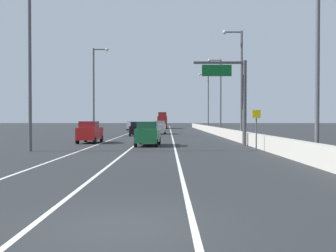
# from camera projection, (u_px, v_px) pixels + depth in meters

# --- Properties ---
(ground_plane) EXTENTS (320.00, 320.00, 0.00)m
(ground_plane) POSITION_uv_depth(u_px,v_px,m) (163.00, 131.00, 71.93)
(ground_plane) COLOR #26282B
(lane_stripe_left) EXTENTS (0.16, 130.00, 0.00)m
(lane_stripe_left) POSITION_uv_depth(u_px,v_px,m) (130.00, 133.00, 62.94)
(lane_stripe_left) COLOR silver
(lane_stripe_left) RESTS_ON ground_plane
(lane_stripe_center) EXTENTS (0.16, 130.00, 0.00)m
(lane_stripe_center) POSITION_uv_depth(u_px,v_px,m) (151.00, 133.00, 62.94)
(lane_stripe_center) COLOR silver
(lane_stripe_center) RESTS_ON ground_plane
(lane_stripe_right) EXTENTS (0.16, 130.00, 0.00)m
(lane_stripe_right) POSITION_uv_depth(u_px,v_px,m) (171.00, 133.00, 62.94)
(lane_stripe_right) COLOR silver
(lane_stripe_right) RESTS_ON ground_plane
(jersey_barrier_right) EXTENTS (0.60, 120.00, 1.10)m
(jersey_barrier_right) POSITION_uv_depth(u_px,v_px,m) (225.00, 133.00, 47.93)
(jersey_barrier_right) COLOR #B2ADA3
(jersey_barrier_right) RESTS_ON ground_plane
(overhead_sign_gantry) EXTENTS (4.68, 0.36, 7.50)m
(overhead_sign_gantry) POSITION_uv_depth(u_px,v_px,m) (236.00, 92.00, 32.50)
(overhead_sign_gantry) COLOR #47474C
(overhead_sign_gantry) RESTS_ON ground_plane
(speed_advisory_sign) EXTENTS (0.60, 0.11, 3.00)m
(speed_advisory_sign) POSITION_uv_depth(u_px,v_px,m) (256.00, 127.00, 26.94)
(speed_advisory_sign) COLOR #4C4C51
(speed_advisory_sign) RESTS_ON ground_plane
(lamp_post_right_near) EXTENTS (2.14, 0.44, 11.78)m
(lamp_post_right_near) POSITION_uv_depth(u_px,v_px,m) (314.00, 41.00, 20.57)
(lamp_post_right_near) COLOR #4C4C51
(lamp_post_right_near) RESTS_ON ground_plane
(lamp_post_right_second) EXTENTS (2.14, 0.44, 11.78)m
(lamp_post_right_second) POSITION_uv_depth(u_px,v_px,m) (239.00, 78.00, 39.17)
(lamp_post_right_second) COLOR #4C4C51
(lamp_post_right_second) RESTS_ON ground_plane
(lamp_post_right_third) EXTENTS (2.14, 0.44, 11.78)m
(lamp_post_right_third) POSITION_uv_depth(u_px,v_px,m) (219.00, 92.00, 57.78)
(lamp_post_right_third) COLOR #4C4C51
(lamp_post_right_third) RESTS_ON ground_plane
(lamp_post_right_fourth) EXTENTS (2.14, 0.44, 11.78)m
(lamp_post_right_fourth) POSITION_uv_depth(u_px,v_px,m) (207.00, 98.00, 76.38)
(lamp_post_right_fourth) COLOR #4C4C51
(lamp_post_right_fourth) RESTS_ON ground_plane
(lamp_post_left_near) EXTENTS (2.14, 0.44, 11.78)m
(lamp_post_left_near) POSITION_uv_depth(u_px,v_px,m) (33.00, 59.00, 26.57)
(lamp_post_left_near) COLOR #4C4C51
(lamp_post_left_near) RESTS_ON ground_plane
(lamp_post_left_mid) EXTENTS (2.14, 0.44, 11.78)m
(lamp_post_left_mid) POSITION_uv_depth(u_px,v_px,m) (95.00, 87.00, 48.89)
(lamp_post_left_mid) COLOR #4C4C51
(lamp_post_left_mid) RESTS_ON ground_plane
(car_red_0) EXTENTS (1.96, 4.07, 2.12)m
(car_red_0) POSITION_uv_depth(u_px,v_px,m) (90.00, 132.00, 36.11)
(car_red_0) COLOR red
(car_red_0) RESTS_ON ground_plane
(car_black_1) EXTENTS (1.88, 4.71, 1.97)m
(car_black_1) POSITION_uv_depth(u_px,v_px,m) (137.00, 129.00, 51.95)
(car_black_1) COLOR black
(car_black_1) RESTS_ON ground_plane
(car_white_2) EXTENTS (1.93, 4.38, 1.87)m
(car_white_2) POSITION_uv_depth(u_px,v_px,m) (132.00, 126.00, 78.37)
(car_white_2) COLOR white
(car_white_2) RESTS_ON ground_plane
(car_green_3) EXTENTS (2.13, 4.74, 2.11)m
(car_green_3) POSITION_uv_depth(u_px,v_px,m) (148.00, 134.00, 32.23)
(car_green_3) COLOR #196033
(car_green_3) RESTS_ON ground_plane
(car_silver_4) EXTENTS (1.83, 4.39, 2.08)m
(car_silver_4) POSITION_uv_depth(u_px,v_px,m) (160.00, 127.00, 58.11)
(car_silver_4) COLOR #B7B7BC
(car_silver_4) RESTS_ON ground_plane
(box_truck) EXTENTS (2.56, 9.10, 4.19)m
(box_truck) POSITION_uv_depth(u_px,v_px,m) (162.00, 121.00, 94.50)
(box_truck) COLOR #A51E19
(box_truck) RESTS_ON ground_plane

